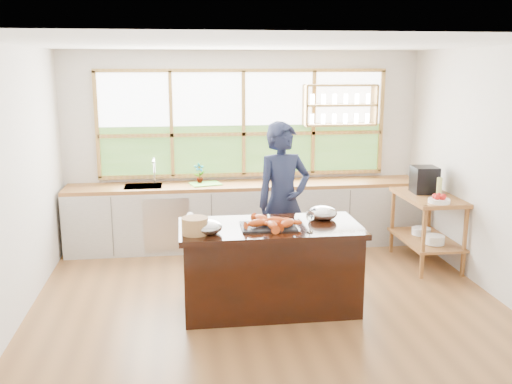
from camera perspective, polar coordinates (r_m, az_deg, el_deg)
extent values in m
plane|color=brown|center=(6.31, 1.09, -10.75)|extent=(5.00, 5.00, 0.00)
cube|color=silver|center=(8.10, -1.27, 4.44)|extent=(5.00, 0.02, 2.70)
cube|color=silver|center=(3.76, 6.34, -5.27)|extent=(5.00, 0.02, 2.70)
cube|color=silver|center=(6.06, -22.93, 0.65)|extent=(0.02, 4.50, 2.70)
cube|color=silver|center=(6.75, 22.65, 1.81)|extent=(0.02, 4.50, 2.70)
cube|color=white|center=(5.79, 1.20, 14.58)|extent=(5.00, 4.50, 0.02)
cube|color=#AC8445|center=(8.03, -1.26, 6.88)|extent=(4.05, 0.06, 1.50)
cube|color=white|center=(8.03, -1.29, 9.37)|extent=(3.98, 0.01, 0.75)
cube|color=#295418|center=(8.10, -1.26, 4.24)|extent=(3.98, 0.01, 0.70)
cube|color=#AC8445|center=(8.15, 8.45, 10.53)|extent=(1.00, 0.28, 0.03)
cube|color=#AC8445|center=(8.16, 8.39, 8.60)|extent=(1.00, 0.28, 0.03)
cube|color=#AC8445|center=(8.19, 8.33, 6.68)|extent=(1.00, 0.28, 0.03)
cube|color=#AC8445|center=(8.04, 4.92, 8.63)|extent=(0.03, 0.28, 0.55)
cube|color=#AC8445|center=(8.31, 11.75, 8.55)|extent=(0.03, 0.28, 0.55)
cube|color=beige|center=(7.99, -0.99, -2.46)|extent=(4.90, 0.62, 0.85)
cube|color=#B3B6B9|center=(7.64, -8.95, -3.28)|extent=(0.60, 0.01, 0.72)
cube|color=olive|center=(7.88, -1.00, 0.70)|extent=(4.90, 0.62, 0.05)
cube|color=#B3B6B9|center=(7.86, -11.19, 0.02)|extent=(0.50, 0.42, 0.16)
cube|color=olive|center=(7.27, 20.14, -4.59)|extent=(0.04, 0.04, 0.90)
cube|color=olive|center=(8.13, 16.92, -2.57)|extent=(0.04, 0.04, 0.90)
cube|color=olive|center=(7.04, 16.37, -4.85)|extent=(0.04, 0.04, 0.90)
cube|color=olive|center=(7.93, 13.49, -2.75)|extent=(0.04, 0.04, 0.90)
cube|color=olive|center=(7.62, 16.60, -4.57)|extent=(0.62, 1.10, 0.03)
cube|color=olive|center=(7.48, 16.87, -0.50)|extent=(0.62, 1.10, 0.05)
cylinder|color=white|center=(7.38, 17.42, -4.61)|extent=(0.24, 0.24, 0.11)
cylinder|color=white|center=(7.73, 16.18, -3.83)|extent=(0.24, 0.24, 0.09)
cube|color=black|center=(5.97, 1.40, -7.80)|extent=(1.77, 0.82, 0.84)
cube|color=black|center=(5.83, 1.42, -3.65)|extent=(1.85, 0.90, 0.06)
imported|color=#191F39|center=(6.62, 2.72, -1.07)|extent=(0.79, 0.63, 1.87)
imported|color=slate|center=(7.86, -5.69, 1.86)|extent=(0.17, 0.13, 0.29)
cube|color=#67C744|center=(7.83, -5.07, 0.82)|extent=(0.46, 0.39, 0.01)
cube|color=black|center=(7.58, 16.49, 1.19)|extent=(0.32, 0.34, 0.34)
cylinder|color=#BDC966|center=(7.32, 17.84, 0.39)|extent=(0.08, 0.08, 0.26)
cylinder|color=white|center=(7.09, 17.84, -0.84)|extent=(0.25, 0.25, 0.05)
sphere|color=red|center=(7.10, 18.23, -0.44)|extent=(0.07, 0.07, 0.07)
sphere|color=red|center=(7.13, 17.82, -0.36)|extent=(0.07, 0.07, 0.07)
sphere|color=red|center=(7.09, 17.47, -0.41)|extent=(0.07, 0.07, 0.07)
sphere|color=red|center=(7.04, 17.67, -0.52)|extent=(0.07, 0.07, 0.07)
sphere|color=red|center=(7.05, 18.15, -0.53)|extent=(0.07, 0.07, 0.07)
cube|color=black|center=(5.75, 1.23, -3.45)|extent=(0.56, 0.41, 0.02)
ellipsoid|color=#D75824|center=(5.68, 0.11, -3.16)|extent=(0.23, 0.15, 0.08)
ellipsoid|color=#D75824|center=(5.77, 1.99, -2.90)|extent=(0.23, 0.14, 0.08)
ellipsoid|color=#D75824|center=(5.68, 3.18, -3.18)|extent=(0.21, 0.21, 0.08)
ellipsoid|color=#D75824|center=(5.85, 0.57, -2.69)|extent=(0.18, 0.23, 0.08)
ellipsoid|color=#D75824|center=(5.61, 1.65, -3.36)|extent=(0.11, 0.22, 0.08)
ellipsoid|color=#B3B6B9|center=(5.56, -4.87, -3.52)|extent=(0.29, 0.29, 0.14)
ellipsoid|color=#B3B6B9|center=(6.08, 6.67, -2.12)|extent=(0.31, 0.31, 0.15)
cylinder|color=white|center=(5.60, 5.40, -4.01)|extent=(0.06, 0.06, 0.01)
cylinder|color=white|center=(5.58, 5.42, -3.36)|extent=(0.01, 0.01, 0.13)
ellipsoid|color=white|center=(5.56, 5.44, -2.37)|extent=(0.08, 0.08, 0.10)
cylinder|color=#B07A4D|center=(5.53, -6.13, -3.39)|extent=(0.26, 0.26, 0.16)
cylinder|color=white|center=(5.93, -6.79, -2.73)|extent=(0.13, 0.31, 0.08)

